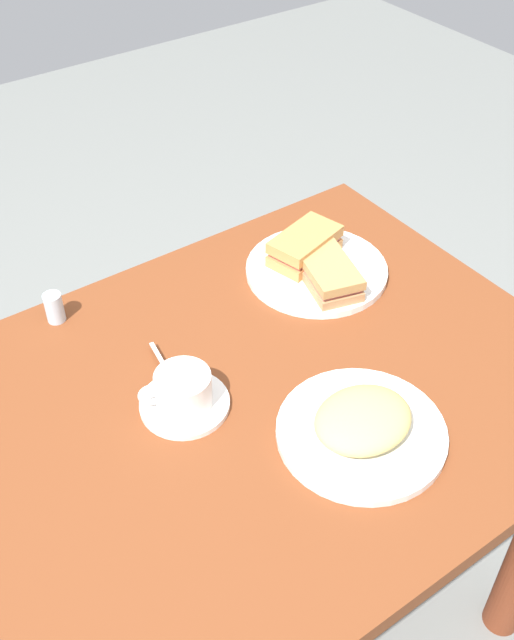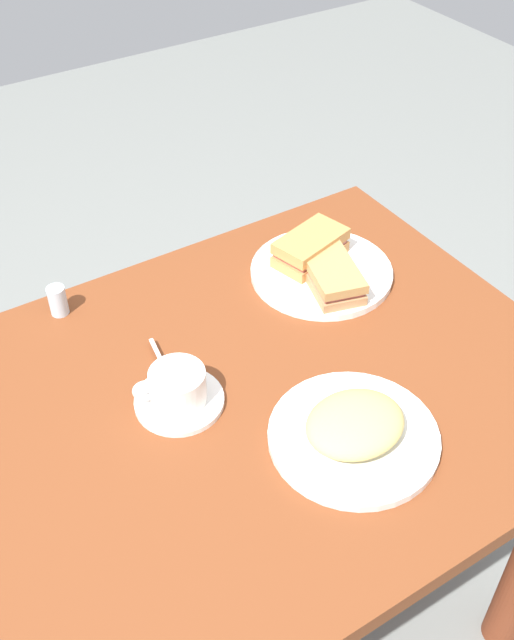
{
  "view_description": "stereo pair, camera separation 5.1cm",
  "coord_description": "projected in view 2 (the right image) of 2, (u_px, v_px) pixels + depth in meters",
  "views": [
    {
      "loc": [
        -0.4,
        -0.67,
        1.61
      ],
      "look_at": [
        0.15,
        0.11,
        0.77
      ],
      "focal_mm": 42.22,
      "sensor_mm": 36.0,
      "label": 1
    },
    {
      "loc": [
        -0.36,
        -0.7,
        1.61
      ],
      "look_at": [
        0.15,
        0.11,
        0.77
      ],
      "focal_mm": 42.22,
      "sensor_mm": 36.0,
      "label": 2
    }
  ],
  "objects": [
    {
      "name": "coffee_cup",
      "position": [
        177.0,
        385.0,
        1.15
      ],
      "size": [
        0.11,
        0.09,
        0.06
      ],
      "color": "white",
      "rests_on": "coffee_saucer"
    },
    {
      "name": "spoon",
      "position": [
        163.0,
        365.0,
        1.22
      ],
      "size": [
        0.03,
        0.1,
        0.01
      ],
      "color": "silver",
      "rests_on": "coffee_saucer"
    },
    {
      "name": "coffee_saucer",
      "position": [
        179.0,
        401.0,
        1.17
      ],
      "size": [
        0.14,
        0.14,
        0.01
      ],
      "primitive_type": "cylinder",
      "color": "white",
      "rests_on": "dining_table"
    },
    {
      "name": "side_plate",
      "position": [
        353.0,
        437.0,
        1.11
      ],
      "size": [
        0.26,
        0.26,
        0.01
      ],
      "primitive_type": "cylinder",
      "color": "white",
      "rests_on": "dining_table"
    },
    {
      "name": "dining_table",
      "position": [
        217.0,
        466.0,
        1.26
      ],
      "size": [
        1.17,
        0.8,
        0.74
      ],
      "color": "brown",
      "rests_on": "ground_plane"
    },
    {
      "name": "sandwich_front",
      "position": [
        311.0,
        248.0,
        1.41
      ],
      "size": [
        0.16,
        0.11,
        0.05
      ],
      "color": "#BB7E45",
      "rests_on": "sandwich_plate"
    },
    {
      "name": "sandwich_back",
      "position": [
        332.0,
        276.0,
        1.36
      ],
      "size": [
        0.12,
        0.16,
        0.05
      ],
      "color": "#AE8053",
      "rests_on": "sandwich_plate"
    },
    {
      "name": "salt_shaker",
      "position": [
        58.0,
        301.0,
        1.32
      ],
      "size": [
        0.03,
        0.03,
        0.06
      ],
      "primitive_type": "cylinder",
      "color": "silver",
      "rests_on": "dining_table"
    },
    {
      "name": "sandwich_plate",
      "position": [
        321.0,
        272.0,
        1.41
      ],
      "size": [
        0.27,
        0.27,
        0.01
      ],
      "primitive_type": "cylinder",
      "color": "white",
      "rests_on": "dining_table"
    },
    {
      "name": "side_food_pile",
      "position": [
        355.0,
        424.0,
        1.1
      ],
      "size": [
        0.15,
        0.13,
        0.04
      ],
      "primitive_type": "ellipsoid",
      "color": "tan",
      "rests_on": "side_plate"
    },
    {
      "name": "ground_plane",
      "position": [
        227.0,
        632.0,
        1.66
      ],
      "size": [
        6.0,
        6.0,
        0.0
      ],
      "primitive_type": "plane",
      "color": "slate"
    }
  ]
}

